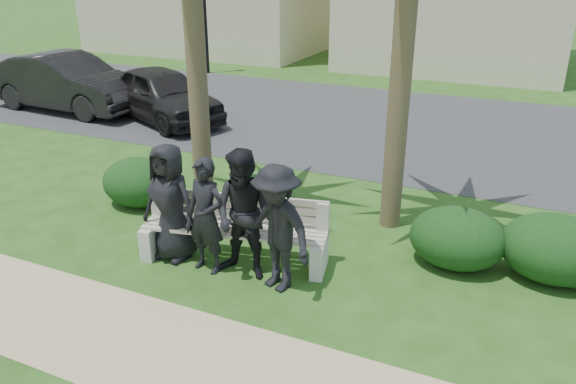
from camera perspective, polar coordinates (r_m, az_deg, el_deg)
name	(u,v)px	position (r m, az deg, el deg)	size (l,w,h in m)	color
ground	(305,289)	(7.42, 1.72, -9.78)	(160.00, 160.00, 0.00)	#224614
footpath	(237,375)	(6.13, -5.22, -18.02)	(30.00, 1.60, 0.01)	tan
asphalt_street	(430,130)	(14.54, 14.22, 6.16)	(160.00, 8.00, 0.01)	#2D2D30
park_bench	(235,235)	(7.89, -5.41, -4.32)	(2.72, 1.15, 0.91)	#ABA08F
man_a	(170,203)	(7.94, -11.91, -1.05)	(0.83, 0.54, 1.70)	black
man_b	(206,216)	(7.55, -8.34, -2.44)	(0.59, 0.39, 1.61)	black
man_c	(245,215)	(7.32, -4.42, -2.38)	(0.86, 0.67, 1.78)	black
man_d	(277,229)	(7.05, -1.16, -3.73)	(1.10, 0.63, 1.70)	black
hedge_a	(138,181)	(10.01, -14.95, 1.11)	(1.30, 1.08, 0.85)	black
hedge_b	(258,200)	(8.96, -3.10, -0.79)	(1.27, 1.05, 0.83)	black
hedge_d	(457,236)	(8.11, 16.82, -4.34)	(1.31, 1.09, 0.86)	black
hedge_e	(555,247)	(8.23, 25.50, -5.04)	(1.41, 1.17, 0.92)	black
car_a	(162,94)	(15.13, -12.64, 9.65)	(1.63, 4.05, 1.38)	black
car_b	(67,83)	(16.94, -21.50, 10.30)	(1.64, 4.70, 1.55)	black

